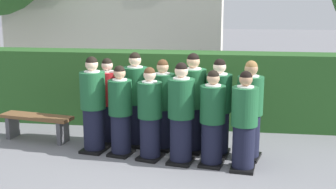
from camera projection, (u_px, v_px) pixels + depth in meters
The scene contains 15 objects.
ground_plane at pixel (166, 160), 7.52m from camera, with size 60.00×60.00×0.00m, color slate.
student_front_row_0 at pixel (93, 107), 7.79m from camera, with size 0.46×0.56×1.67m.
student_front_row_1 at pixel (120, 113), 7.62m from camera, with size 0.45×0.53×1.54m.
student_front_row_2 at pixel (150, 116), 7.43m from camera, with size 0.46×0.52×1.55m.
student_front_row_3 at pixel (181, 116), 7.25m from camera, with size 0.46×0.53×1.65m.
student_front_row_4 at pixel (212, 121), 7.14m from camera, with size 0.43×0.52×1.54m.
student_front_row_5 at pixel (244, 124), 6.95m from camera, with size 0.41×0.49×1.57m.
student_in_red_blazer at pixel (108, 103), 8.26m from camera, with size 0.47×0.53×1.57m.
student_rear_row_1 at pixel (136, 101), 8.12m from camera, with size 0.49×0.56×1.70m.
student_rear_row_2 at pixel (163, 107), 7.91m from camera, with size 0.46×0.53×1.60m.
student_rear_row_3 at pixel (193, 105), 7.78m from camera, with size 0.50×0.57×1.72m.
student_rear_row_4 at pixel (219, 110), 7.62m from camera, with size 0.45×0.53×1.65m.
student_rear_row_5 at pixel (250, 113), 7.44m from camera, with size 0.48×0.55×1.65m.
hedge at pixel (180, 89), 9.39m from camera, with size 9.70×0.70×1.54m.
wooden_bench at pixel (37, 122), 8.47m from camera, with size 1.44×0.62×0.48m.
Camera 1 is at (1.01, -7.04, 2.68)m, focal length 48.48 mm.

